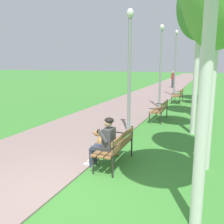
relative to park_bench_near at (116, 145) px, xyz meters
name	(u,v)px	position (x,y,z in m)	size (l,w,h in m)	color
ground_plane	(63,196)	(-0.42, -1.76, -0.51)	(120.00, 120.00, 0.00)	#3D8433
paved_path	(169,85)	(-2.35, 22.24, -0.49)	(3.62, 60.00, 0.04)	gray
park_bench_near	(116,145)	(0.00, 0.00, 0.00)	(0.55, 1.50, 0.85)	olive
park_bench_mid	(160,109)	(0.04, 5.19, 0.00)	(0.55, 1.50, 0.85)	olive
park_bench_far	(178,95)	(0.13, 10.51, 0.00)	(0.55, 1.50, 0.85)	olive
person_seated_on_near_bench	(105,140)	(-0.21, -0.24, 0.17)	(0.74, 0.49, 1.25)	#33384C
dog_shepherd	(105,145)	(-0.58, 0.60, -0.25)	(0.83, 0.30, 0.71)	#B27F47
lamp_post_near	(129,72)	(-0.59, 2.76, 1.68)	(0.24, 0.24, 4.23)	gray
lamp_post_mid	(161,66)	(-0.59, 8.13, 1.78)	(0.24, 0.24, 4.44)	gray
lamp_post_far	(175,63)	(-0.57, 13.49, 1.95)	(0.24, 0.24, 4.76)	gray
birch_tree_third	(200,7)	(1.53, 3.60, 3.75)	(1.53, 1.46, 5.42)	silver
birch_tree_fifth	(218,16)	(2.08, 8.98, 4.31)	(1.41, 1.21, 5.94)	silver
birch_tree_sixth	(218,19)	(2.08, 11.24, 4.51)	(2.19, 2.03, 6.61)	silver
pedestrian_distant	(173,79)	(-1.57, 19.45, 0.33)	(0.32, 0.22, 1.65)	#383842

